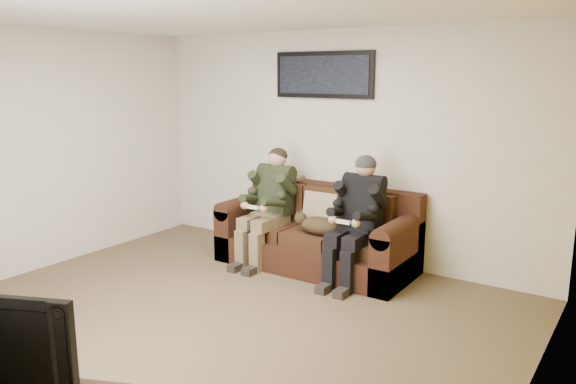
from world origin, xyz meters
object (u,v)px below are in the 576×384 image
Objects in this scene: sofa at (319,236)px; cat at (318,225)px; person_left at (269,199)px; framed_poster at (323,75)px; person_right at (357,212)px.

sofa is 3.28× the size of cat.
person_left is 1.03× the size of framed_poster.
cat is at bearing -62.80° from sofa.
person_right is at bearing 5.25° from cat.
sofa reaches higher than cat.
person_right is at bearing 0.02° from person_left.
person_right reaches higher than cat.
person_left reaches higher than cat.
cat is (-0.44, -0.04, -0.19)m from person_right.
sofa is at bearing -62.78° from framed_poster.
framed_poster reaches higher than sofa.
person_right is at bearing -36.98° from framed_poster.
framed_poster reaches higher than cat.
cat is (0.11, -0.22, 0.20)m from sofa.
sofa is at bearing 117.20° from cat.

